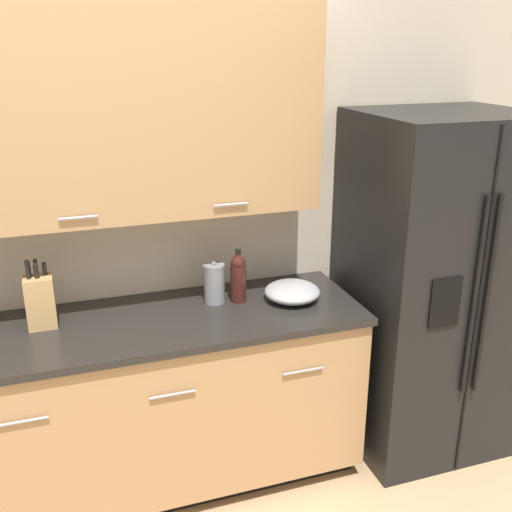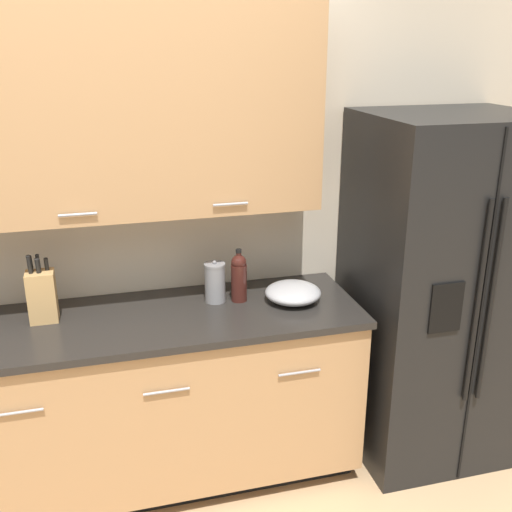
{
  "view_description": "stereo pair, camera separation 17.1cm",
  "coord_description": "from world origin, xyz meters",
  "px_view_note": "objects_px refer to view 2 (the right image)",
  "views": [
    {
      "loc": [
        -0.1,
        -1.63,
        2.13
      ],
      "look_at": [
        0.74,
        0.89,
        1.17
      ],
      "focal_mm": 42.0,
      "sensor_mm": 36.0,
      "label": 1
    },
    {
      "loc": [
        0.06,
        -1.68,
        2.13
      ],
      "look_at": [
        0.74,
        0.89,
        1.17
      ],
      "focal_mm": 42.0,
      "sensor_mm": 36.0,
      "label": 2
    }
  ],
  "objects_px": {
    "refrigerator": "(438,291)",
    "mixing_bowl": "(293,293)",
    "steel_canister": "(215,282)",
    "knife_block": "(42,295)",
    "wine_bottle": "(239,277)"
  },
  "relations": [
    {
      "from": "steel_canister",
      "to": "mixing_bowl",
      "type": "bearing_deg",
      "value": -14.83
    },
    {
      "from": "refrigerator",
      "to": "mixing_bowl",
      "type": "distance_m",
      "value": 0.78
    },
    {
      "from": "knife_block",
      "to": "mixing_bowl",
      "type": "height_order",
      "value": "knife_block"
    },
    {
      "from": "wine_bottle",
      "to": "knife_block",
      "type": "bearing_deg",
      "value": 179.35
    },
    {
      "from": "refrigerator",
      "to": "wine_bottle",
      "type": "xyz_separation_m",
      "value": [
        -1.03,
        0.12,
        0.14
      ]
    },
    {
      "from": "steel_canister",
      "to": "knife_block",
      "type": "bearing_deg",
      "value": -179.19
    },
    {
      "from": "steel_canister",
      "to": "refrigerator",
      "type": "bearing_deg",
      "value": -7.23
    },
    {
      "from": "steel_canister",
      "to": "wine_bottle",
      "type": "bearing_deg",
      "value": -10.68
    },
    {
      "from": "refrigerator",
      "to": "knife_block",
      "type": "height_order",
      "value": "refrigerator"
    },
    {
      "from": "knife_block",
      "to": "steel_canister",
      "type": "relative_size",
      "value": 1.55
    },
    {
      "from": "refrigerator",
      "to": "mixing_bowl",
      "type": "height_order",
      "value": "refrigerator"
    },
    {
      "from": "wine_bottle",
      "to": "steel_canister",
      "type": "bearing_deg",
      "value": 169.32
    },
    {
      "from": "refrigerator",
      "to": "steel_canister",
      "type": "xyz_separation_m",
      "value": [
        -1.14,
        0.14,
        0.11
      ]
    },
    {
      "from": "wine_bottle",
      "to": "mixing_bowl",
      "type": "relative_size",
      "value": 0.97
    },
    {
      "from": "wine_bottle",
      "to": "refrigerator",
      "type": "bearing_deg",
      "value": -6.84
    }
  ]
}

